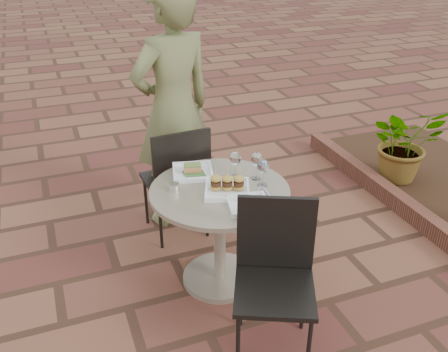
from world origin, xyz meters
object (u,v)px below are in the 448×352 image
object	(u,v)px
chair_far	(178,175)
chair_near	(275,266)
plate_sliders	(227,186)
plate_tuna	(248,204)
plate_salmon	(193,171)
diner	(173,110)
cafe_table	(220,222)

from	to	relation	value
chair_far	chair_near	xyz separation A→B (m)	(0.20, -1.24, 0.00)
chair_far	plate_sliders	bearing A→B (deg)	97.92
plate_sliders	plate_tuna	world-z (taller)	plate_sliders
chair_far	plate_tuna	distance (m)	0.92
chair_far	plate_tuna	world-z (taller)	chair_far
plate_salmon	diner	bearing A→B (deg)	85.01
cafe_table	chair_far	xyz separation A→B (m)	(-0.10, 0.62, 0.07)
plate_sliders	diner	bearing A→B (deg)	94.46
chair_near	diner	world-z (taller)	diner
plate_salmon	chair_far	bearing A→B (deg)	91.11
plate_salmon	plate_sliders	size ratio (longest dim) A/B	0.89
plate_sliders	chair_near	bearing A→B (deg)	-83.64
cafe_table	plate_salmon	world-z (taller)	plate_salmon
chair_near	plate_tuna	xyz separation A→B (m)	(-0.01, 0.36, 0.20)
chair_far	plate_salmon	distance (m)	0.41
chair_far	chair_near	distance (m)	1.26
chair_far	plate_salmon	world-z (taller)	chair_far
cafe_table	plate_tuna	xyz separation A→B (m)	(0.09, -0.26, 0.26)
chair_far	diner	xyz separation A→B (m)	(0.06, 0.28, 0.41)
plate_salmon	chair_near	bearing A→B (deg)	-77.58
chair_near	plate_salmon	bearing A→B (deg)	127.35
cafe_table	chair_near	size ratio (longest dim) A/B	0.97
plate_sliders	plate_tuna	distance (m)	0.22
plate_salmon	plate_sliders	bearing A→B (deg)	-66.99
cafe_table	plate_tuna	size ratio (longest dim) A/B	3.18
diner	plate_tuna	world-z (taller)	diner
diner	plate_salmon	xyz separation A→B (m)	(-0.06, -0.64, -0.21)
plate_salmon	plate_sliders	xyz separation A→B (m)	(0.13, -0.31, 0.02)
chair_near	plate_tuna	world-z (taller)	chair_near
chair_near	plate_sliders	bearing A→B (deg)	121.28
diner	plate_tuna	bearing A→B (deg)	79.09
diner	plate_sliders	size ratio (longest dim) A/B	5.33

